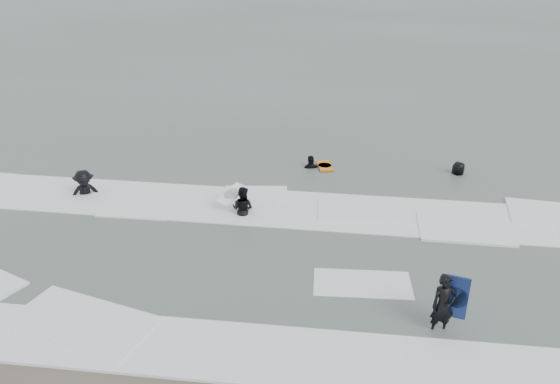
# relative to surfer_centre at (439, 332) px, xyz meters

# --- Properties ---
(ground) EXTENTS (320.00, 320.00, 0.00)m
(ground) POSITION_rel_surfer_centre_xyz_m (-4.12, -0.67, 0.00)
(ground) COLOR brown
(ground) RESTS_ON ground
(surfer_centre) EXTENTS (0.62, 0.49, 1.47)m
(surfer_centre) POSITION_rel_surfer_centre_xyz_m (0.00, 0.00, 0.00)
(surfer_centre) COLOR black
(surfer_centre) RESTS_ON ground
(surfer_wading) EXTENTS (0.84, 0.72, 1.49)m
(surfer_wading) POSITION_rel_surfer_centre_xyz_m (-5.37, 4.86, 0.00)
(surfer_wading) COLOR black
(surfer_wading) RESTS_ON ground
(surfer_breaker) EXTENTS (1.34, 1.16, 1.80)m
(surfer_breaker) POSITION_rel_surfer_centre_xyz_m (-10.78, 5.37, 0.00)
(surfer_breaker) COLOR black
(surfer_breaker) RESTS_ON ground
(surfer_right_near) EXTENTS (1.05, 0.70, 1.66)m
(surfer_right_near) POSITION_rel_surfer_centre_xyz_m (-3.61, 8.88, 0.00)
(surfer_right_near) COLOR black
(surfer_right_near) RESTS_ON ground
(surfer_right_far) EXTENTS (0.97, 0.91, 1.66)m
(surfer_right_far) POSITION_rel_surfer_centre_xyz_m (1.70, 9.00, 0.00)
(surfer_right_far) COLOR black
(surfer_right_far) RESTS_ON ground
(surf_foam) EXTENTS (30.03, 9.06, 0.09)m
(surf_foam) POSITION_rel_surfer_centre_xyz_m (-4.12, 3.03, 0.04)
(surf_foam) COLOR white
(surf_foam) RESTS_ON ground
(bodyboards) EXTENTS (6.77, 9.47, 1.25)m
(bodyboards) POSITION_rel_surfer_centre_xyz_m (-2.91, 4.81, 0.50)
(bodyboards) COLOR #0F1C47
(bodyboards) RESTS_ON ground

